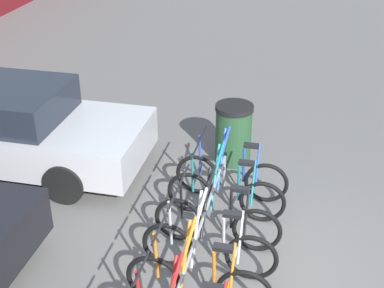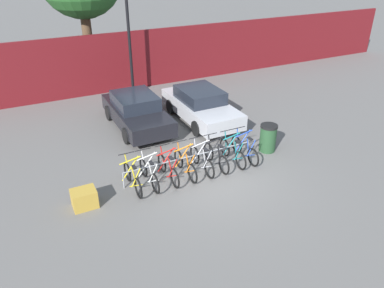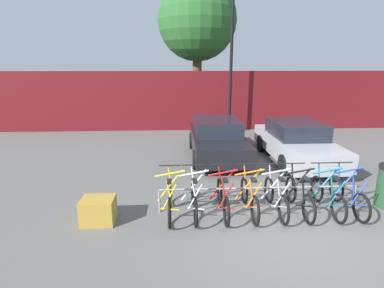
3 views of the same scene
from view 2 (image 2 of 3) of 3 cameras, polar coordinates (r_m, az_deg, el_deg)
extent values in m
plane|color=#605E5B|center=(12.40, 3.24, -4.97)|extent=(120.00, 120.00, 0.00)
cube|color=maroon|center=(19.92, -10.52, 12.22)|extent=(36.00, 0.16, 2.98)
cylinder|color=gray|center=(12.41, -0.27, -1.90)|extent=(4.64, 0.04, 0.04)
cylinder|color=gray|center=(11.87, -10.39, -5.52)|extent=(0.04, 0.04, 0.55)
cylinder|color=gray|center=(13.60, 8.52, -0.71)|extent=(0.04, 0.04, 0.55)
torus|color=black|center=(11.35, -8.19, -6.69)|extent=(0.06, 0.66, 0.66)
torus|color=black|center=(12.20, -9.82, -4.15)|extent=(0.06, 0.66, 0.66)
cylinder|color=yellow|center=(11.73, -9.39, -3.68)|extent=(0.60, 0.04, 0.76)
cylinder|color=yellow|center=(11.53, -9.43, -2.49)|extent=(0.68, 0.04, 0.16)
cylinder|color=yellow|center=(11.49, -8.85, -4.73)|extent=(0.14, 0.04, 0.63)
cylinder|color=yellow|center=(11.31, -8.53, -5.12)|extent=(0.32, 0.03, 0.58)
cylinder|color=yellow|center=(11.52, -8.51, -6.28)|extent=(0.40, 0.03, 0.08)
cylinder|color=yellow|center=(11.99, -9.89, -2.85)|extent=(0.12, 0.04, 0.69)
cylinder|color=black|center=(11.77, -9.97, -1.41)|extent=(0.52, 0.03, 0.03)
cube|color=black|center=(11.23, -8.82, -3.50)|extent=(0.10, 0.22, 0.05)
torus|color=black|center=(11.49, -5.61, -6.03)|extent=(0.06, 0.66, 0.66)
torus|color=black|center=(12.33, -7.41, -3.57)|extent=(0.06, 0.66, 0.66)
cylinder|color=silver|center=(11.87, -6.90, -3.09)|extent=(0.60, 0.04, 0.76)
cylinder|color=silver|center=(11.67, -6.90, -1.90)|extent=(0.68, 0.04, 0.16)
cylinder|color=silver|center=(11.63, -6.30, -4.11)|extent=(0.14, 0.04, 0.63)
cylinder|color=silver|center=(11.45, -5.95, -4.48)|extent=(0.32, 0.03, 0.58)
cylinder|color=silver|center=(11.66, -5.97, -5.64)|extent=(0.40, 0.03, 0.08)
cylinder|color=silver|center=(12.12, -7.44, -2.28)|extent=(0.12, 0.04, 0.69)
cylinder|color=black|center=(11.91, -7.48, -0.85)|extent=(0.52, 0.03, 0.03)
cube|color=black|center=(11.37, -6.22, -2.88)|extent=(0.10, 0.22, 0.05)
torus|color=black|center=(11.69, -2.62, -5.26)|extent=(0.06, 0.66, 0.66)
torus|color=black|center=(12.52, -4.60, -2.89)|extent=(0.06, 0.66, 0.66)
cylinder|color=red|center=(12.06, -3.99, -2.39)|extent=(0.60, 0.04, 0.76)
cylinder|color=red|center=(11.87, -3.94, -1.21)|extent=(0.68, 0.04, 0.16)
cylinder|color=red|center=(11.82, -3.34, -3.37)|extent=(0.14, 0.04, 0.63)
cylinder|color=red|center=(11.66, -2.95, -3.73)|extent=(0.32, 0.03, 0.58)
cylinder|color=red|center=(11.86, -3.02, -4.88)|extent=(0.40, 0.03, 0.08)
cylinder|color=red|center=(12.31, -4.59, -1.60)|extent=(0.12, 0.04, 0.69)
cylinder|color=black|center=(12.10, -4.58, -0.19)|extent=(0.52, 0.03, 0.03)
cube|color=black|center=(11.58, -3.20, -2.15)|extent=(0.10, 0.22, 0.05)
torus|color=black|center=(11.91, 0.07, -4.54)|extent=(0.06, 0.66, 0.66)
torus|color=black|center=(12.72, -2.05, -2.27)|extent=(0.06, 0.66, 0.66)
cylinder|color=orange|center=(12.27, -1.36, -1.75)|extent=(0.60, 0.04, 0.76)
cylinder|color=orange|center=(12.08, -1.27, -0.58)|extent=(0.68, 0.04, 0.16)
cylinder|color=orange|center=(12.04, -0.67, -2.70)|extent=(0.14, 0.04, 0.63)
cylinder|color=orange|center=(11.87, -0.25, -3.04)|extent=(0.32, 0.03, 0.58)
cylinder|color=orange|center=(12.08, -0.36, -4.18)|extent=(0.40, 0.03, 0.08)
cylinder|color=orange|center=(12.52, -2.00, -0.99)|extent=(0.12, 0.04, 0.69)
cylinder|color=black|center=(12.31, -1.95, 0.41)|extent=(0.52, 0.03, 0.03)
cube|color=black|center=(11.80, -0.48, -1.49)|extent=(0.10, 0.22, 0.05)
torus|color=black|center=(12.16, 2.66, -3.84)|extent=(0.06, 0.66, 0.66)
torus|color=black|center=(12.95, 0.42, -1.66)|extent=(0.06, 0.66, 0.66)
cylinder|color=#B7B7BC|center=(12.51, 1.18, -1.12)|extent=(0.60, 0.04, 0.76)
cylinder|color=#B7B7BC|center=(12.32, 1.31, 0.03)|extent=(0.68, 0.04, 0.16)
cylinder|color=#B7B7BC|center=(12.28, 1.91, -2.05)|extent=(0.14, 0.04, 0.63)
cylinder|color=#B7B7BC|center=(12.12, 2.36, -2.37)|extent=(0.32, 0.03, 0.58)
cylinder|color=#B7B7BC|center=(12.32, 2.21, -3.50)|extent=(0.40, 0.03, 0.08)
cylinder|color=#B7B7BC|center=(12.75, 0.51, -0.39)|extent=(0.12, 0.04, 0.69)
cylinder|color=black|center=(12.55, 0.60, 0.99)|extent=(0.52, 0.03, 0.03)
cube|color=black|center=(12.05, 2.14, -0.84)|extent=(0.10, 0.22, 0.05)
torus|color=black|center=(12.40, 4.89, -3.23)|extent=(0.06, 0.66, 0.66)
torus|color=black|center=(13.18, 2.55, -1.13)|extent=(0.06, 0.66, 0.66)
cylinder|color=black|center=(12.75, 3.37, -0.59)|extent=(0.60, 0.04, 0.76)
cylinder|color=black|center=(12.56, 3.53, 0.55)|extent=(0.68, 0.04, 0.16)
cylinder|color=black|center=(12.52, 4.12, -1.48)|extent=(0.14, 0.04, 0.63)
cylinder|color=black|center=(12.36, 4.59, -1.79)|extent=(0.32, 0.03, 0.58)
cylinder|color=black|center=(12.56, 4.42, -2.91)|extent=(0.40, 0.03, 0.08)
cylinder|color=black|center=(12.98, 2.67, 0.12)|extent=(0.12, 0.04, 0.69)
cylinder|color=black|center=(12.79, 2.79, 1.49)|extent=(0.52, 0.03, 0.03)
cube|color=black|center=(12.29, 4.39, -0.29)|extent=(0.10, 0.22, 0.05)
torus|color=black|center=(12.71, 7.44, -2.53)|extent=(0.06, 0.66, 0.66)
torus|color=black|center=(13.48, 5.00, -0.52)|extent=(0.06, 0.66, 0.66)
cylinder|color=#197A7F|center=(13.05, 5.89, 0.03)|extent=(0.60, 0.04, 0.76)
cylinder|color=#197A7F|center=(12.87, 6.07, 1.15)|extent=(0.68, 0.04, 0.16)
cylinder|color=#197A7F|center=(12.84, 6.66, -0.83)|extent=(0.14, 0.04, 0.63)
cylinder|color=#197A7F|center=(12.68, 7.15, -1.12)|extent=(0.32, 0.03, 0.58)
cylinder|color=#197A7F|center=(12.87, 6.94, -2.22)|extent=(0.40, 0.03, 0.08)
cylinder|color=#197A7F|center=(13.29, 5.15, 0.71)|extent=(0.12, 0.04, 0.69)
cylinder|color=black|center=(13.09, 5.31, 2.06)|extent=(0.52, 0.03, 0.03)
cube|color=black|center=(12.61, 6.97, 0.34)|extent=(0.10, 0.22, 0.05)
torus|color=black|center=(12.97, 9.29, -2.01)|extent=(0.06, 0.66, 0.66)
torus|color=black|center=(13.72, 6.80, -0.07)|extent=(0.06, 0.66, 0.66)
cylinder|color=#284CB7|center=(13.31, 7.72, 0.49)|extent=(0.60, 0.04, 0.76)
cylinder|color=#284CB7|center=(13.13, 7.94, 1.59)|extent=(0.68, 0.04, 0.16)
cylinder|color=#284CB7|center=(13.09, 8.52, -0.35)|extent=(0.14, 0.04, 0.63)
cylinder|color=#284CB7|center=(12.94, 9.02, -0.63)|extent=(0.32, 0.03, 0.58)
cylinder|color=#284CB7|center=(13.12, 8.79, -1.72)|extent=(0.40, 0.03, 0.08)
cylinder|color=#284CB7|center=(13.53, 6.97, 1.15)|extent=(0.12, 0.04, 0.69)
cylinder|color=black|center=(13.34, 7.16, 2.47)|extent=(0.52, 0.03, 0.03)
cube|color=black|center=(12.87, 8.85, 0.81)|extent=(0.10, 0.22, 0.05)
cube|color=black|center=(15.70, -8.41, 4.51)|extent=(1.80, 4.28, 0.62)
cube|color=#1E232D|center=(15.58, -8.68, 6.57)|extent=(1.58, 1.97, 0.52)
cylinder|color=black|center=(16.69, -12.53, 4.66)|extent=(0.20, 0.64, 0.64)
cylinder|color=black|center=(17.13, -7.01, 5.75)|extent=(0.20, 0.64, 0.64)
cylinder|color=black|center=(14.50, -9.92, 1.25)|extent=(0.20, 0.64, 0.64)
cylinder|color=black|center=(15.00, -3.71, 2.58)|extent=(0.20, 0.64, 0.64)
cube|color=#B7B7BC|center=(16.16, 1.35, 5.51)|extent=(1.80, 4.43, 0.62)
cube|color=#1E232D|center=(16.04, 1.19, 7.53)|extent=(1.58, 2.04, 0.52)
cylinder|color=black|center=(16.98, -3.26, 5.72)|extent=(0.20, 0.64, 0.64)
cylinder|color=black|center=(17.68, 1.86, 6.66)|extent=(0.20, 0.64, 0.64)
cylinder|color=black|center=(14.86, 0.74, 2.38)|extent=(0.20, 0.64, 0.64)
cylinder|color=black|center=(15.64, 6.32, 3.57)|extent=(0.20, 0.64, 0.64)
cylinder|color=black|center=(18.55, -9.75, 18.15)|extent=(0.14, 0.14, 7.39)
cylinder|color=#234728|center=(13.98, 11.49, 0.77)|extent=(0.60, 0.60, 0.95)
cylinder|color=black|center=(13.76, 11.69, 2.68)|extent=(0.63, 0.63, 0.08)
cube|color=#B28C33|center=(11.35, -16.09, -7.99)|extent=(0.70, 0.56, 0.55)
cylinder|color=brown|center=(21.22, -15.42, 14.01)|extent=(0.50, 0.50, 3.95)
camera|label=1|loc=(8.81, -25.76, 11.44)|focal=50.00mm
camera|label=3|loc=(5.53, 11.62, -10.22)|focal=28.00mm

